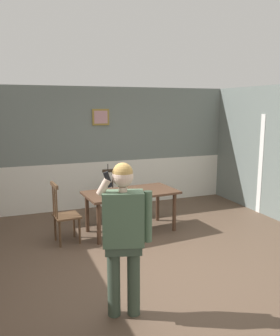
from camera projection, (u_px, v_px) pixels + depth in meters
The scene contains 6 objects.
ground_plane at pixel (146, 262), 5.08m from camera, with size 7.10×7.10×0.00m, color brown.
room_back_partition at pixel (95, 150), 7.66m from camera, with size 6.46×0.17×2.68m.
dining_table at pixel (131, 197), 6.22m from camera, with size 1.72×0.98×0.75m.
chair_near_window at pixel (115, 196), 6.97m from camera, with size 0.43×0.43×1.00m.
chair_by_doorway at pixel (64, 215), 5.73m from camera, with size 0.45×0.45×1.03m.
person_figure at pixel (124, 229), 3.64m from camera, with size 0.58×0.35×1.70m.
Camera 1 is at (-1.78, -4.40, 2.28)m, focal length 36.86 mm.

